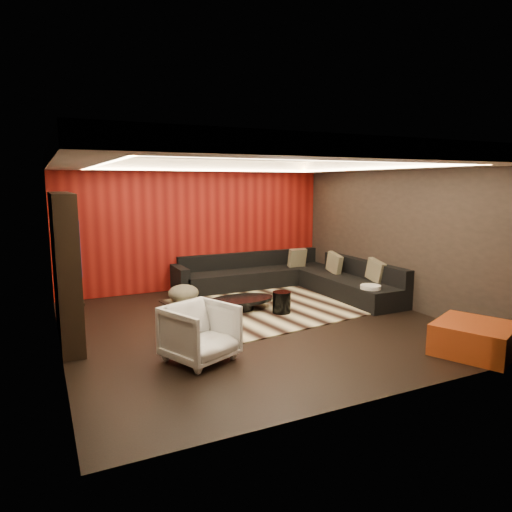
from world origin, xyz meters
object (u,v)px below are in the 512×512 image
coffee_table (241,304)px  armchair (200,333)px  drum_stool (282,302)px  orange_ottoman (474,338)px  sectional_sofa (290,279)px  white_side_table (370,298)px

coffee_table → armchair: armchair is taller
coffee_table → drum_stool: bearing=-42.9°
drum_stool → orange_ottoman: size_ratio=0.40×
orange_ottoman → sectional_sofa: (-0.42, 4.36, 0.05)m
white_side_table → sectional_sofa: bearing=105.9°
white_side_table → orange_ottoman: white_side_table is taller
armchair → sectional_sofa: armchair is taller
coffee_table → drum_stool: (0.56, -0.52, 0.09)m
white_side_table → coffee_table: bearing=155.2°
drum_stool → white_side_table: bearing=-16.6°
white_side_table → sectional_sofa: 2.08m
drum_stool → armchair: size_ratio=0.46×
drum_stool → orange_ottoman: (1.47, -2.85, 0.00)m
orange_ottoman → white_side_table: bearing=86.5°
white_side_table → armchair: size_ratio=0.56×
drum_stool → sectional_sofa: (1.04, 1.52, 0.05)m
drum_stool → sectional_sofa: 1.84m
coffee_table → white_side_table: size_ratio=2.66×
armchair → sectional_sofa: size_ratio=0.23×
drum_stool → sectional_sofa: bearing=55.5°
orange_ottoman → armchair: armchair is taller
armchair → coffee_table: bearing=29.9°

